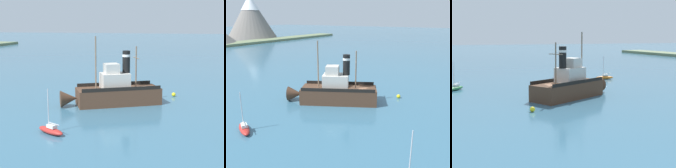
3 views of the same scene
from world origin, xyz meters
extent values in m
plane|color=#38667F|center=(0.00, 0.00, 0.00)|extent=(600.00, 600.00, 0.00)
cube|color=#4C3323|center=(-1.48, 2.67, 1.20)|extent=(9.39, 12.69, 2.40)
cone|color=#4C3323|center=(-4.76, 9.08, 1.20)|extent=(3.19, 3.21, 2.35)
cube|color=beige|center=(-1.71, 3.12, 3.50)|extent=(4.49, 4.93, 2.20)
cube|color=beige|center=(-1.94, 3.56, 5.30)|extent=(2.87, 2.78, 1.40)
cylinder|color=black|center=(-0.93, 1.60, 6.20)|extent=(1.10, 1.10, 3.20)
cylinder|color=silver|center=(-0.93, 1.60, 7.10)|extent=(1.16, 1.16, 0.35)
cylinder|color=#75604C|center=(-2.98, 5.61, 6.15)|extent=(0.20, 0.20, 7.50)
cylinder|color=#75604C|center=(-0.25, 0.27, 5.40)|extent=(0.20, 0.20, 6.00)
cylinder|color=#75604C|center=(-0.25, 0.27, 6.72)|extent=(2.37, 1.29, 0.12)
cube|color=black|center=(-3.40, 1.69, 2.65)|extent=(5.30, 10.20, 0.50)
cube|color=black|center=(0.44, 3.66, 2.65)|extent=(5.30, 10.20, 0.50)
ellipsoid|color=#B22823|center=(-16.40, 6.90, 0.35)|extent=(2.79, 3.86, 0.70)
cube|color=silver|center=(-16.49, 6.72, 0.88)|extent=(1.09, 1.27, 0.36)
cylinder|color=#B7B7BC|center=(-16.25, 7.16, 2.80)|extent=(0.10, 0.10, 4.20)
cylinder|color=#B7B7BC|center=(-16.69, 6.37, 1.25)|extent=(0.93, 1.62, 0.08)
sphere|color=yellow|center=(5.58, -4.99, 0.33)|extent=(0.65, 0.65, 0.65)
camera|label=1|loc=(-49.37, -7.59, 11.94)|focal=55.00mm
camera|label=2|loc=(-32.48, -16.66, 13.40)|focal=38.00mm
camera|label=3|loc=(45.56, -16.77, 9.40)|focal=55.00mm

